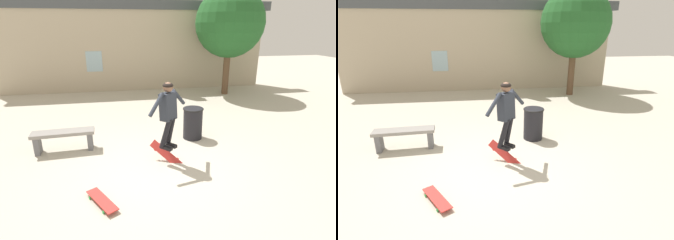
{
  "view_description": "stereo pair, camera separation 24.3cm",
  "coord_description": "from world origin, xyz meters",
  "views": [
    {
      "loc": [
        -0.76,
        -4.96,
        2.91
      ],
      "look_at": [
        0.22,
        0.21,
        1.02
      ],
      "focal_mm": 28.0,
      "sensor_mm": 36.0,
      "label": 1
    },
    {
      "loc": [
        -0.52,
        -5.0,
        2.91
      ],
      "look_at": [
        0.22,
        0.21,
        1.02
      ],
      "focal_mm": 28.0,
      "sensor_mm": 36.0,
      "label": 2
    }
  ],
  "objects": [
    {
      "name": "skater",
      "position": [
        0.22,
        0.21,
        1.24
      ],
      "size": [
        0.96,
        0.87,
        1.47
      ],
      "rotation": [
        0.0,
        0.0,
        -0.84
      ],
      "color": "#282D38"
    },
    {
      "name": "park_bench",
      "position": [
        -2.17,
        1.25,
        0.37
      ],
      "size": [
        1.47,
        0.46,
        0.52
      ],
      "rotation": [
        0.0,
        0.0,
        0.06
      ],
      "color": "gray",
      "rests_on": "ground_plane"
    },
    {
      "name": "skateboard_resting",
      "position": [
        -1.18,
        -1.02,
        0.07
      ],
      "size": [
        0.59,
        0.81,
        0.08
      ],
      "rotation": [
        0.0,
        0.0,
        2.1
      ],
      "color": "red",
      "rests_on": "ground_plane"
    },
    {
      "name": "building_backdrop",
      "position": [
        0.01,
        7.63,
        2.09
      ],
      "size": [
        13.07,
        0.52,
        5.38
      ],
      "color": "#B7A88E",
      "rests_on": "ground_plane"
    },
    {
      "name": "tree_right",
      "position": [
        3.91,
        5.98,
        3.02
      ],
      "size": [
        2.86,
        2.86,
        4.46
      ],
      "color": "brown",
      "rests_on": "ground_plane"
    },
    {
      "name": "ground_plane",
      "position": [
        0.0,
        0.0,
        0.0
      ],
      "size": [
        40.0,
        40.0,
        0.0
      ],
      "primitive_type": "plane",
      "color": "beige"
    },
    {
      "name": "trash_bin",
      "position": [
        1.13,
        1.44,
        0.45
      ],
      "size": [
        0.55,
        0.55,
        0.85
      ],
      "color": "black",
      "rests_on": "ground_plane"
    },
    {
      "name": "skateboard_flipping",
      "position": [
        0.19,
        0.29,
        0.16
      ],
      "size": [
        0.71,
        0.46,
        0.59
      ],
      "rotation": [
        0.0,
        0.0,
        -0.61
      ],
      "color": "red"
    }
  ]
}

